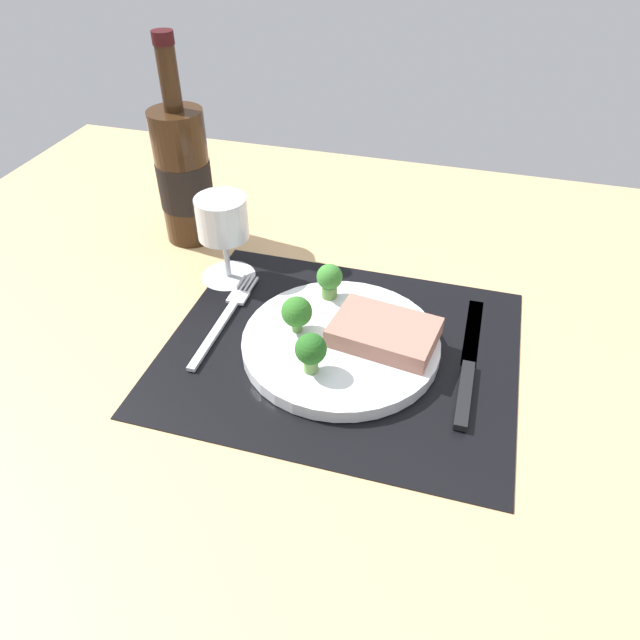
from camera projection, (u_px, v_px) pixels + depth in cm
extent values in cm
cube|color=tan|center=(340.00, 360.00, 71.58)|extent=(140.00, 110.00, 3.00)
cube|color=black|center=(341.00, 349.00, 70.54)|extent=(40.98, 34.22, 0.30)
cylinder|color=silver|center=(341.00, 343.00, 69.95)|extent=(23.24, 23.24, 1.60)
cube|color=#9E6B5B|center=(384.00, 332.00, 68.56)|extent=(12.90, 9.75, 2.26)
cylinder|color=#5B8942|center=(298.00, 325.00, 70.29)|extent=(1.25, 1.25, 1.25)
sphere|color=#2D6B23|center=(297.00, 311.00, 68.92)|extent=(3.64, 3.64, 3.64)
cylinder|color=#6B994C|center=(311.00, 365.00, 64.73)|extent=(1.62, 1.62, 1.68)
sphere|color=#235B1E|center=(311.00, 349.00, 63.28)|extent=(3.48, 3.48, 3.48)
cylinder|color=#5B8942|center=(329.00, 291.00, 75.31)|extent=(1.94, 1.94, 1.65)
sphere|color=#387A2D|center=(330.00, 277.00, 73.92)|extent=(3.27, 3.27, 3.27)
cube|color=silver|center=(214.00, 334.00, 72.09)|extent=(1.00, 13.00, 0.50)
cube|color=silver|center=(238.00, 297.00, 77.91)|extent=(2.40, 2.60, 0.40)
cube|color=silver|center=(241.00, 283.00, 80.42)|extent=(0.30, 3.60, 0.35)
cube|color=silver|center=(245.00, 284.00, 80.29)|extent=(0.30, 3.60, 0.35)
cube|color=silver|center=(249.00, 284.00, 80.16)|extent=(0.30, 3.60, 0.35)
cube|color=silver|center=(253.00, 285.00, 80.04)|extent=(0.30, 3.60, 0.35)
cube|color=black|center=(465.00, 394.00, 64.12)|extent=(1.40, 10.00, 0.80)
cube|color=silver|center=(473.00, 330.00, 72.86)|extent=(1.80, 13.00, 0.30)
cylinder|color=#331E0F|center=(184.00, 177.00, 85.09)|extent=(7.57, 7.57, 19.22)
cylinder|color=black|center=(185.00, 184.00, 85.69)|extent=(7.72, 7.72, 6.73)
cylinder|color=#331E0F|center=(169.00, 78.00, 76.44)|extent=(2.58, 2.58, 8.24)
cylinder|color=black|center=(163.00, 37.00, 73.34)|extent=(2.78, 2.78, 1.60)
cylinder|color=silver|center=(229.00, 275.00, 82.46)|extent=(7.42, 7.42, 0.40)
cylinder|color=silver|center=(226.00, 256.00, 80.42)|extent=(0.80, 0.80, 6.08)
cylinder|color=silver|center=(222.00, 218.00, 76.77)|extent=(6.73, 6.73, 5.52)
cylinder|color=#560C19|center=(223.00, 231.00, 77.96)|extent=(5.93, 5.93, 1.73)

